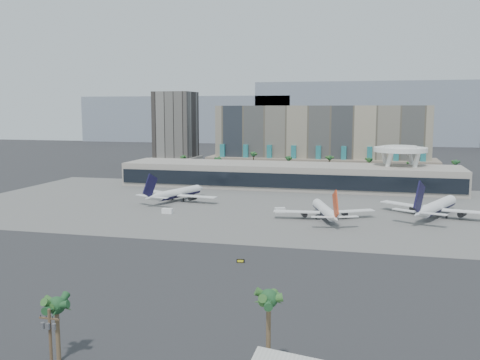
% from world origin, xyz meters
% --- Properties ---
extents(ground, '(900.00, 900.00, 0.00)m').
position_xyz_m(ground, '(0.00, 0.00, 0.00)').
color(ground, '#232326').
rests_on(ground, ground).
extents(apron_pad, '(260.00, 130.00, 0.06)m').
position_xyz_m(apron_pad, '(0.00, 55.00, 0.03)').
color(apron_pad, '#5B5B59').
rests_on(apron_pad, ground).
extents(mountain_ridge, '(680.00, 60.00, 70.00)m').
position_xyz_m(mountain_ridge, '(27.88, 470.00, 29.89)').
color(mountain_ridge, gray).
rests_on(mountain_ridge, ground).
extents(hotel, '(140.00, 30.00, 42.00)m').
position_xyz_m(hotel, '(10.00, 174.41, 16.81)').
color(hotel, '#9E927A').
rests_on(hotel, ground).
extents(office_tower, '(30.00, 30.00, 52.00)m').
position_xyz_m(office_tower, '(-95.00, 200.00, 22.94)').
color(office_tower, black).
rests_on(office_tower, ground).
extents(terminal, '(170.00, 32.50, 14.50)m').
position_xyz_m(terminal, '(0.00, 109.84, 6.52)').
color(terminal, '#B4AA9E').
rests_on(terminal, ground).
extents(saucer_structure, '(26.00, 26.00, 21.89)m').
position_xyz_m(saucer_structure, '(55.00, 116.00, 18.45)').
color(saucer_structure, white).
rests_on(saucer_structure, ground).
extents(palm_row, '(157.80, 2.80, 13.10)m').
position_xyz_m(palm_row, '(7.00, 145.00, 10.50)').
color(palm_row, brown).
rests_on(palm_row, ground).
extents(utility_pole, '(3.20, 0.85, 12.00)m').
position_xyz_m(utility_pole, '(-2.00, -96.09, 7.14)').
color(utility_pole, '#4C3826').
rests_on(utility_pole, ground).
extents(airliner_left, '(37.38, 38.64, 13.87)m').
position_xyz_m(airliner_left, '(-40.82, 57.25, 3.50)').
color(airliner_left, white).
rests_on(airliner_left, ground).
extents(airliner_centre, '(36.33, 37.63, 13.38)m').
position_xyz_m(airliner_centre, '(25.43, 33.67, 3.37)').
color(airliner_centre, white).
rests_on(airliner_centre, ground).
extents(airliner_right, '(41.74, 42.98, 15.85)m').
position_xyz_m(airliner_right, '(65.32, 47.36, 4.00)').
color(airliner_right, white).
rests_on(airliner_right, ground).
extents(service_vehicle_a, '(4.15, 2.13, 2.00)m').
position_xyz_m(service_vehicle_a, '(-34.32, 29.80, 1.00)').
color(service_vehicle_a, white).
rests_on(service_vehicle_a, ground).
extents(service_vehicle_b, '(4.51, 3.61, 2.03)m').
position_xyz_m(service_vehicle_b, '(7.46, 41.81, 1.01)').
color(service_vehicle_b, silver).
rests_on(service_vehicle_b, ground).
extents(taxiway_sign, '(2.11, 0.68, 0.95)m').
position_xyz_m(taxiway_sign, '(8.92, -27.67, 0.47)').
color(taxiway_sign, black).
rests_on(taxiway_sign, ground).
extents(near_palm_a, '(6.00, 6.00, 10.69)m').
position_xyz_m(near_palm_a, '(-5.97, -88.21, 7.88)').
color(near_palm_a, brown).
rests_on(near_palm_a, ground).
extents(near_palm_b, '(6.00, 6.00, 13.90)m').
position_xyz_m(near_palm_b, '(27.51, -85.72, 11.02)').
color(near_palm_b, brown).
rests_on(near_palm_b, ground).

